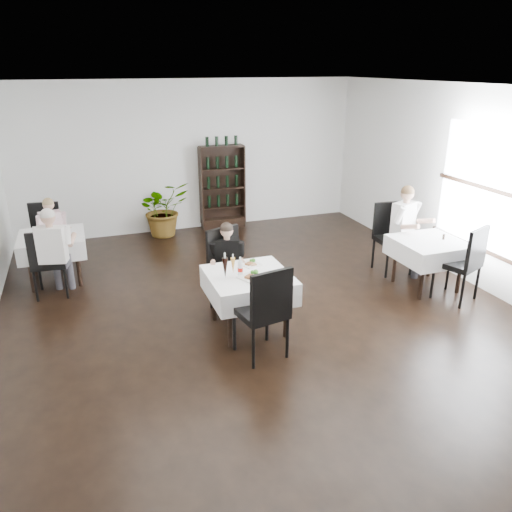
{
  "coord_description": "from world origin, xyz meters",
  "views": [
    {
      "loc": [
        -2.17,
        -5.5,
        3.26
      ],
      "look_at": [
        -0.13,
        0.2,
        0.92
      ],
      "focal_mm": 35.0,
      "sensor_mm": 36.0,
      "label": 1
    }
  ],
  "objects_px": {
    "main_table": "(249,285)",
    "diner_main": "(227,260)",
    "wine_shelf": "(222,188)",
    "potted_tree": "(163,209)"
  },
  "relations": [
    {
      "from": "main_table",
      "to": "potted_tree",
      "type": "distance_m",
      "value": 4.22
    },
    {
      "from": "main_table",
      "to": "diner_main",
      "type": "relative_size",
      "value": 0.83
    },
    {
      "from": "main_table",
      "to": "potted_tree",
      "type": "height_order",
      "value": "potted_tree"
    },
    {
      "from": "potted_tree",
      "to": "main_table",
      "type": "bearing_deg",
      "value": -84.99
    },
    {
      "from": "wine_shelf",
      "to": "main_table",
      "type": "xyz_separation_m",
      "value": [
        -0.9,
        -4.31,
        -0.23
      ]
    },
    {
      "from": "main_table",
      "to": "diner_main",
      "type": "xyz_separation_m",
      "value": [
        -0.08,
        0.68,
        0.1
      ]
    },
    {
      "from": "wine_shelf",
      "to": "main_table",
      "type": "relative_size",
      "value": 1.7
    },
    {
      "from": "wine_shelf",
      "to": "potted_tree",
      "type": "bearing_deg",
      "value": -174.85
    },
    {
      "from": "diner_main",
      "to": "main_table",
      "type": "bearing_deg",
      "value": -83.22
    },
    {
      "from": "main_table",
      "to": "diner_main",
      "type": "bearing_deg",
      "value": 96.78
    }
  ]
}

